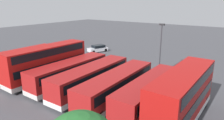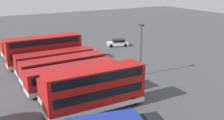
# 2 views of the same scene
# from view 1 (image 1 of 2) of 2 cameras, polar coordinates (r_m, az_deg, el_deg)

# --- Properties ---
(ground_plane) EXTENTS (140.00, 140.00, 0.00)m
(ground_plane) POSITION_cam_1_polar(r_m,az_deg,el_deg) (32.91, 3.26, -1.81)
(ground_plane) COLOR #47474C
(bus_double_decker_near_end) EXTENTS (2.81, 10.53, 4.55)m
(bus_double_decker_near_end) POSITION_cam_1_polar(r_m,az_deg,el_deg) (18.29, 19.31, -9.36)
(bus_double_decker_near_end) COLOR #B71411
(bus_double_decker_near_end) RESTS_ON ground
(bus_single_deck_second) EXTENTS (2.61, 10.82, 2.95)m
(bus_single_deck_second) POSITION_cam_1_polar(r_m,az_deg,el_deg) (20.09, 10.62, -8.96)
(bus_single_deck_second) COLOR #A51919
(bus_single_deck_second) RESTS_ON ground
(bus_single_deck_third) EXTENTS (2.81, 11.59, 2.95)m
(bus_single_deck_third) POSITION_cam_1_polar(r_m,az_deg,el_deg) (21.31, 1.41, -7.19)
(bus_single_deck_third) COLOR #A51919
(bus_single_deck_third) RESTS_ON ground
(bus_single_deck_fourth) EXTENTS (2.76, 11.70, 2.95)m
(bus_single_deck_fourth) POSITION_cam_1_polar(r_m,az_deg,el_deg) (23.58, -5.81, -4.95)
(bus_single_deck_fourth) COLOR #A51919
(bus_single_deck_fourth) RESTS_ON ground
(bus_single_deck_fifth) EXTENTS (2.70, 11.46, 2.95)m
(bus_single_deck_fifth) POSITION_cam_1_polar(r_m,az_deg,el_deg) (25.86, -11.78, -3.32)
(bus_single_deck_fifth) COLOR #A51919
(bus_single_deck_fifth) RESTS_ON ground
(bus_double_decker_sixth) EXTENTS (2.82, 11.62, 4.55)m
(bus_double_decker_sixth) POSITION_cam_1_polar(r_m,az_deg,el_deg) (28.01, -17.75, -0.49)
(bus_double_decker_sixth) COLOR #B71411
(bus_double_decker_sixth) RESTS_ON ground
(bus_single_deck_seventh) EXTENTS (2.80, 10.73, 2.95)m
(bus_single_deck_seventh) POSITION_cam_1_polar(r_m,az_deg,el_deg) (31.24, -21.96, -0.83)
(bus_single_deck_seventh) COLOR #B71411
(bus_single_deck_seventh) RESTS_ON ground
(bus_single_deck_far_end) EXTENTS (2.83, 11.81, 2.95)m
(bus_single_deck_far_end) POSITION_cam_1_polar(r_m,az_deg,el_deg) (34.41, -24.55, 0.35)
(bus_single_deck_far_end) COLOR #B71411
(bus_single_deck_far_end) RESTS_ON ground
(car_hatchback_silver) EXTENTS (3.10, 4.50, 1.43)m
(car_hatchback_silver) POSITION_cam_1_polar(r_m,az_deg,el_deg) (42.67, -3.99, 3.25)
(car_hatchback_silver) COLOR silver
(car_hatchback_silver) RESTS_ON ground
(lamp_post_tall) EXTENTS (0.70, 0.30, 7.27)m
(lamp_post_tall) POSITION_cam_1_polar(r_m,az_deg,el_deg) (28.77, 13.54, 4.05)
(lamp_post_tall) COLOR #38383D
(lamp_post_tall) RESTS_ON ground
(waste_bin_yellow) EXTENTS (0.60, 0.60, 0.95)m
(waste_bin_yellow) POSITION_cam_1_polar(r_m,az_deg,el_deg) (35.12, -6.79, 0.05)
(waste_bin_yellow) COLOR yellow
(waste_bin_yellow) RESTS_ON ground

